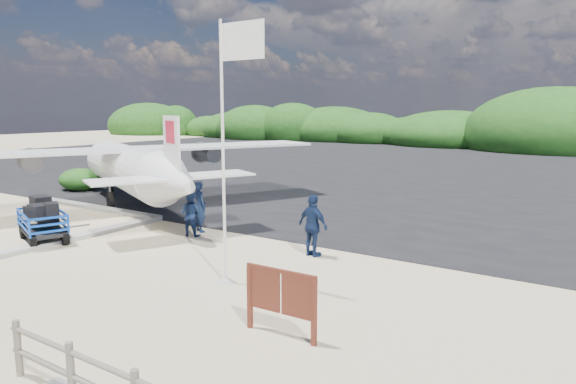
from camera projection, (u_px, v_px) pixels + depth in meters
name	position (u px, v px, depth m)	size (l,w,h in m)	color
ground	(135.00, 270.00, 14.59)	(160.00, 160.00, 0.00)	beige
asphalt_apron	(447.00, 168.00, 39.29)	(90.00, 50.00, 0.04)	#B2B2B2
lagoon	(15.00, 222.00, 20.72)	(9.00, 7.00, 0.40)	#B2B2B2
vegetation_band	(510.00, 148.00, 59.87)	(124.00, 8.00, 4.40)	#B2B2B2
baggage_cart	(44.00, 241.00, 17.73)	(2.54, 1.45, 1.27)	#0C43BE
flagpole	(226.00, 283.00, 13.52)	(1.34, 0.56, 6.69)	white
signboard	(281.00, 336.00, 10.36)	(1.74, 0.16, 1.44)	maroon
crew_a	(200.00, 207.00, 19.00)	(0.69, 0.45, 1.89)	#122246
crew_b	(190.00, 214.00, 18.38)	(0.78, 0.61, 1.61)	#122246
crew_c	(313.00, 226.00, 15.82)	(1.14, 0.47, 1.95)	#122246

